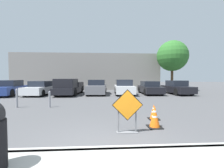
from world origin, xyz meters
The scene contains 16 objects.
ground_plane centered at (0.00, 10.00, 0.00)m, with size 96.00×96.00×0.00m, color #4C4C4F.
curb_lip centered at (0.00, 0.00, 0.07)m, with size 29.36×0.20×0.14m.
road_closed_sign centered at (0.78, 1.21, 0.74)m, with size 0.96×0.20×1.35m.
traffic_cone_nearest centered at (1.80, 1.69, 0.37)m, with size 0.48×0.48×0.75m.
traffic_cone_second centered at (2.11, 2.68, 0.30)m, with size 0.42×0.42×0.62m.
parked_car_nearest centered at (-8.92, 11.71, 0.69)m, with size 2.00×4.49×1.48m.
parked_car_second centered at (-6.14, 11.86, 0.65)m, with size 2.06×4.27×1.39m.
pickup_truck centered at (-3.38, 11.98, 0.73)m, with size 2.21×5.65×1.61m.
parked_car_third centered at (-0.58, 12.34, 0.69)m, with size 2.06×4.48×1.50m.
parked_car_fourth centered at (2.20, 11.98, 0.70)m, with size 1.98×4.30×1.52m.
parked_car_fifth centered at (4.97, 12.16, 0.63)m, with size 1.92×4.21×1.36m.
parked_car_sixth centered at (7.75, 11.86, 0.67)m, with size 1.96×4.21×1.43m.
bollard_nearest centered at (-3.04, 5.48, 0.50)m, with size 0.12×0.12×0.95m.
bollard_second centered at (-4.86, 5.48, 0.57)m, with size 0.12×0.12×1.09m.
building_facade_backdrop centered at (-2.20, 20.36, 2.59)m, with size 21.06×5.00×5.18m.
street_tree_behind_lot centered at (9.03, 15.68, 4.53)m, with size 3.93×3.93×6.51m.
Camera 1 is at (0.03, -3.29, 1.70)m, focal length 24.00 mm.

